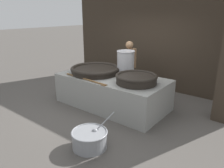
# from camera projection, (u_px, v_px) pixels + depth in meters

# --- Properties ---
(ground_plane) EXTENTS (60.00, 60.00, 0.00)m
(ground_plane) POSITION_uv_depth(u_px,v_px,m) (112.00, 105.00, 6.00)
(ground_plane) COLOR #56514C
(back_wall) EXTENTS (6.24, 0.24, 3.23)m
(back_wall) POSITION_uv_depth(u_px,v_px,m) (153.00, 38.00, 7.14)
(back_wall) COLOR #382D23
(back_wall) RESTS_ON ground_plane
(hearth_platform) EXTENTS (2.92, 1.47, 0.81)m
(hearth_platform) POSITION_uv_depth(u_px,v_px,m) (112.00, 91.00, 5.88)
(hearth_platform) COLOR gray
(hearth_platform) RESTS_ON ground_plane
(giant_wok_near) EXTENTS (1.36, 1.36, 0.19)m
(giant_wok_near) POSITION_uv_depth(u_px,v_px,m) (95.00, 70.00, 6.05)
(giant_wok_near) COLOR black
(giant_wok_near) RESTS_ON hearth_platform
(giant_wok_far) EXTENTS (1.00, 1.00, 0.22)m
(giant_wok_far) POSITION_uv_depth(u_px,v_px,m) (136.00, 79.00, 5.18)
(giant_wok_far) COLOR black
(giant_wok_far) RESTS_ON hearth_platform
(stock_pot) EXTENTS (0.50, 0.50, 0.64)m
(stock_pot) POSITION_uv_depth(u_px,v_px,m) (126.00, 62.00, 5.94)
(stock_pot) COLOR #B7B7BC
(stock_pot) RESTS_ON hearth_platform
(stirring_paddle) EXTENTS (1.46, 0.18, 0.04)m
(stirring_paddle) POSITION_uv_depth(u_px,v_px,m) (87.00, 79.00, 5.45)
(stirring_paddle) COLOR brown
(stirring_paddle) RESTS_ON hearth_platform
(cook) EXTENTS (0.40, 0.62, 1.63)m
(cook) POSITION_uv_depth(u_px,v_px,m) (129.00, 66.00, 6.61)
(cook) COLOR #9E7551
(cook) RESTS_ON ground_plane
(prep_bowl_vegetables) EXTENTS (0.68, 0.86, 0.61)m
(prep_bowl_vegetables) POSITION_uv_depth(u_px,v_px,m) (90.00, 138.00, 4.08)
(prep_bowl_vegetables) COLOR gray
(prep_bowl_vegetables) RESTS_ON ground_plane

